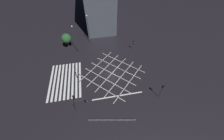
{
  "coord_description": "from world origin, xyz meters",
  "views": [
    {
      "loc": [
        21.51,
        -4.06,
        24.85
      ],
      "look_at": [
        0.0,
        0.0,
        1.29
      ],
      "focal_mm": 20.0,
      "sensor_mm": 36.0,
      "label": 1
    }
  ],
  "objects": [
    {
      "name": "ground_plane",
      "position": [
        0.0,
        0.0,
        0.0
      ],
      "size": [
        200.0,
        200.0,
        0.0
      ],
      "primitive_type": "plane",
      "color": "black"
    },
    {
      "name": "pedestrian_railing",
      "position": [
        12.43,
        -2.34,
        0.68
      ],
      "size": [
        1.71,
        8.88,
        1.05
      ],
      "rotation": [
        0.0,
        0.0,
        1.38
      ],
      "color": "#9EA0A5",
      "rests_on": "ground_plane"
    },
    {
      "name": "traffic_light_se_cross",
      "position": [
        8.45,
        -7.65,
        2.39
      ],
      "size": [
        0.36,
        2.4,
        3.27
      ],
      "rotation": [
        0.0,
        0.0,
        1.57
      ],
      "color": "#2D2D30",
      "rests_on": "ground_plane"
    },
    {
      "name": "traffic_light_se_main",
      "position": [
        8.51,
        -9.07,
        3.06
      ],
      "size": [
        2.08,
        0.36,
        4.2
      ],
      "rotation": [
        0.0,
        0.0,
        3.14
      ],
      "color": "#2D2D30",
      "rests_on": "ground_plane"
    },
    {
      "name": "traffic_light_ne_main",
      "position": [
        8.87,
        8.98,
        3.12
      ],
      "size": [
        0.39,
        0.36,
        4.39
      ],
      "rotation": [
        0.0,
        0.0,
        3.14
      ],
      "color": "#2D2D30",
      "rests_on": "ground_plane"
    },
    {
      "name": "street_tree_near",
      "position": [
        -13.85,
        -11.74,
        3.32
      ],
      "size": [
        3.0,
        3.0,
        4.84
      ],
      "color": "brown",
      "rests_on": "ground_plane"
    },
    {
      "name": "traffic_light_nw_main",
      "position": [
        -8.92,
        8.46,
        2.35
      ],
      "size": [
        0.39,
        0.36,
        3.28
      ],
      "color": "#2D2D30",
      "rests_on": "ground_plane"
    },
    {
      "name": "street_lamp_east",
      "position": [
        -10.8,
        -8.79,
        5.49
      ],
      "size": [
        0.41,
        0.41,
        8.8
      ],
      "color": "#2D2D30",
      "rests_on": "ground_plane"
    },
    {
      "name": "street_lamp_west",
      "position": [
        -15.25,
        -4.62,
        6.26
      ],
      "size": [
        0.47,
        0.47,
        9.4
      ],
      "color": "#2D2D30",
      "rests_on": "ground_plane"
    },
    {
      "name": "traffic_light_median_south",
      "position": [
        0.3,
        -8.85,
        3.23
      ],
      "size": [
        0.36,
        0.39,
        4.54
      ],
      "rotation": [
        0.0,
        0.0,
        1.57
      ],
      "color": "#2D2D30",
      "rests_on": "ground_plane"
    },
    {
      "name": "road_markings",
      "position": [
        0.32,
        -8.29,
        0.0
      ],
      "size": [
        17.56,
        24.63,
        0.01
      ],
      "color": "silver",
      "rests_on": "ground_plane"
    }
  ]
}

